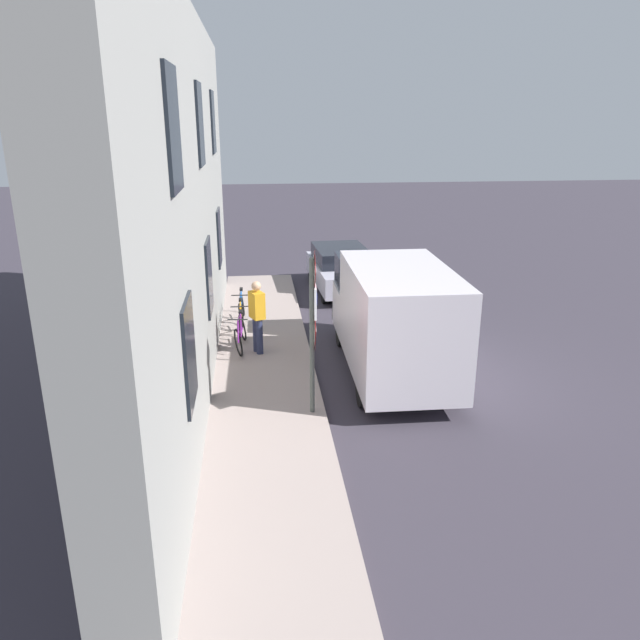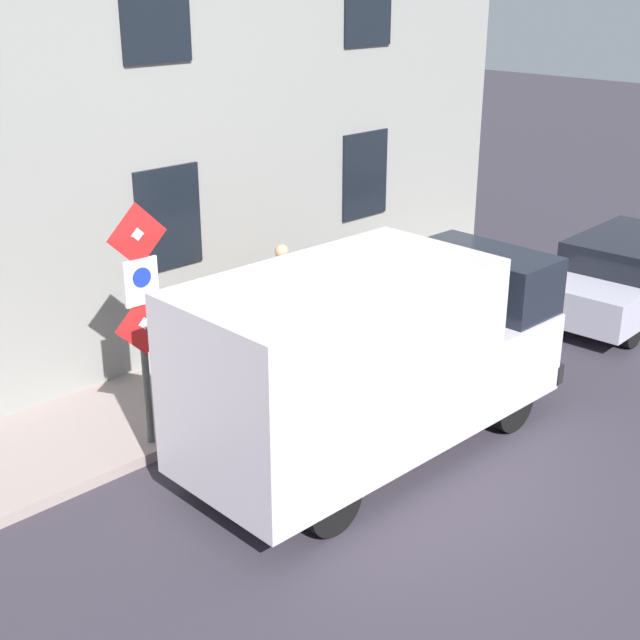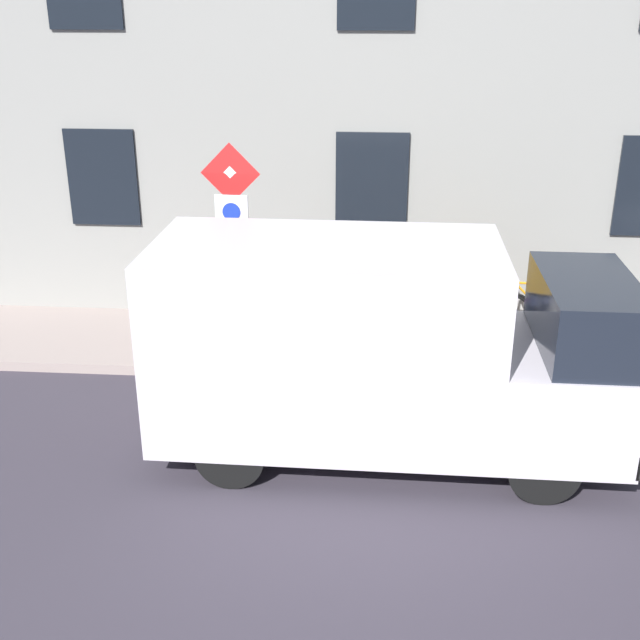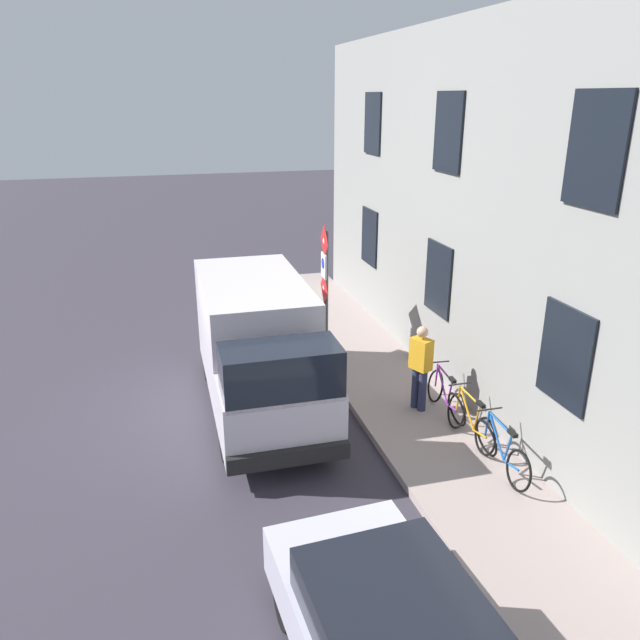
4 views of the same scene
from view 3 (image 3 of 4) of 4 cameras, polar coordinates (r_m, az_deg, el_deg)
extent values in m
plane|color=#35303A|center=(9.08, 2.87, -11.09)|extent=(80.00, 80.00, 0.00)
cube|color=gray|center=(12.04, 3.37, -1.91)|extent=(2.18, 17.26, 0.14)
cube|color=gray|center=(12.50, 3.90, 16.07)|extent=(0.70, 15.26, 7.31)
cube|color=black|center=(12.35, 3.71, 9.81)|extent=(0.06, 1.10, 1.50)
cube|color=black|center=(13.09, -15.27, 9.79)|extent=(0.06, 1.10, 1.50)
cylinder|color=#474C47|center=(10.87, -6.09, 4.04)|extent=(0.09, 0.09, 2.95)
pyramid|color=silver|center=(10.48, -6.46, 10.28)|extent=(0.07, 0.50, 0.50)
pyramid|color=red|center=(10.48, -6.46, 10.29)|extent=(0.06, 0.56, 0.56)
cube|color=white|center=(10.62, -6.31, 7.40)|extent=(0.07, 0.44, 0.56)
cylinder|color=#1933B2|center=(10.58, -6.35, 7.68)|extent=(0.03, 0.24, 0.24)
pyramid|color=silver|center=(10.76, -6.21, 4.54)|extent=(0.07, 0.50, 0.50)
pyramid|color=red|center=(10.76, -6.21, 4.55)|extent=(0.06, 0.56, 0.56)
cube|color=silver|center=(8.97, 0.45, -1.25)|extent=(2.05, 3.82, 2.18)
cube|color=silver|center=(9.38, 16.54, -4.78)|extent=(2.02, 1.42, 1.10)
cube|color=black|center=(9.07, 18.45, 0.28)|extent=(1.93, 1.00, 0.84)
cube|color=black|center=(9.73, 20.66, -6.79)|extent=(2.00, 0.18, 0.28)
cylinder|color=black|center=(10.32, 14.08, -5.00)|extent=(0.23, 0.76, 0.76)
cylinder|color=black|center=(8.81, 15.69, -10.20)|extent=(0.23, 0.76, 0.76)
cylinder|color=black|center=(10.31, -4.53, -4.38)|extent=(0.23, 0.76, 0.76)
cylinder|color=black|center=(8.80, -6.41, -9.48)|extent=(0.23, 0.76, 0.76)
torus|color=black|center=(12.76, 17.74, 0.38)|extent=(0.14, 0.66, 0.66)
cylinder|color=#1A56AC|center=(12.76, 19.33, 1.19)|extent=(0.05, 0.60, 0.60)
cylinder|color=#1A56AC|center=(12.69, 19.81, 2.32)|extent=(0.05, 0.73, 0.07)
cylinder|color=#1A56AC|center=(12.86, 20.88, 1.05)|extent=(0.04, 0.19, 0.55)
cylinder|color=#1A56AC|center=(12.98, 21.33, 0.07)|extent=(0.04, 0.43, 0.12)
cylinder|color=#1A56AC|center=(12.68, 17.98, 1.42)|extent=(0.04, 0.09, 0.50)
cube|color=black|center=(12.78, 21.40, 2.34)|extent=(0.08, 0.20, 0.06)
cylinder|color=#262626|center=(12.58, 18.25, 2.68)|extent=(0.46, 0.04, 0.03)
torus|color=black|center=(12.54, 13.33, 0.50)|extent=(0.17, 0.66, 0.66)
torus|color=black|center=(12.76, 17.98, 0.37)|extent=(0.17, 0.66, 0.66)
cylinder|color=orange|center=(12.53, 14.93, 1.33)|extent=(0.04, 0.60, 0.60)
cylinder|color=orange|center=(12.46, 15.39, 2.49)|extent=(0.04, 0.73, 0.07)
cylinder|color=orange|center=(12.61, 16.54, 1.21)|extent=(0.04, 0.18, 0.55)
cylinder|color=orange|center=(12.73, 17.03, 0.22)|extent=(0.04, 0.43, 0.12)
cylinder|color=orange|center=(12.46, 13.54, 1.55)|extent=(0.04, 0.09, 0.50)
cube|color=black|center=(12.53, 17.03, 2.53)|extent=(0.08, 0.20, 0.06)
cylinder|color=#262626|center=(12.37, 13.78, 2.84)|extent=(0.46, 0.03, 0.03)
torus|color=black|center=(12.46, 8.77, 0.71)|extent=(0.23, 0.67, 0.65)
torus|color=black|center=(12.52, 13.58, 0.43)|extent=(0.23, 0.67, 0.65)
cylinder|color=purple|center=(12.40, 10.39, 1.51)|extent=(0.08, 0.60, 0.60)
cylinder|color=purple|center=(12.31, 10.82, 2.67)|extent=(0.09, 0.73, 0.07)
cylinder|color=purple|center=(12.42, 12.05, 1.34)|extent=(0.05, 0.19, 0.55)
cylinder|color=purple|center=(12.52, 12.59, 0.31)|extent=(0.07, 0.43, 0.12)
cylinder|color=purple|center=(12.38, 8.96, 1.77)|extent=(0.04, 0.09, 0.50)
cube|color=black|center=(12.32, 12.51, 2.67)|extent=(0.09, 0.21, 0.06)
cylinder|color=#262626|center=(12.28, 9.15, 3.06)|extent=(0.46, 0.06, 0.03)
cylinder|color=#262B47|center=(11.99, 9.51, 0.26)|extent=(0.16, 0.16, 0.85)
cylinder|color=#262B47|center=(12.07, 10.27, 0.37)|extent=(0.16, 0.16, 0.85)
cube|color=orange|center=(11.78, 10.13, 3.64)|extent=(0.40, 0.47, 0.62)
sphere|color=tan|center=(11.65, 10.27, 5.73)|extent=(0.22, 0.22, 0.22)
camera|label=1|loc=(16.53, -45.96, 17.44)|focal=34.29mm
camera|label=2|loc=(7.50, -75.65, 11.42)|focal=49.38mm
camera|label=4|loc=(12.79, 67.52, 13.38)|focal=34.41mm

